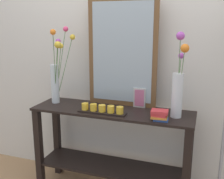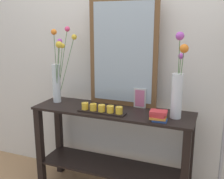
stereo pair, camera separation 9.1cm
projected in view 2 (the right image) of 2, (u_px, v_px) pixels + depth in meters
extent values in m
cube|color=silver|center=(125.00, 38.00, 2.39)|extent=(6.40, 0.08, 2.70)
cube|color=black|center=(112.00, 111.00, 2.24)|extent=(1.34, 0.39, 0.02)
cube|color=black|center=(112.00, 167.00, 2.37)|extent=(1.28, 0.35, 0.02)
cube|color=black|center=(40.00, 149.00, 2.42)|extent=(0.06, 0.06, 0.76)
cube|color=black|center=(185.00, 179.00, 1.97)|extent=(0.06, 0.06, 0.76)
cube|color=black|center=(59.00, 136.00, 2.70)|extent=(0.06, 0.06, 0.76)
cube|color=black|center=(189.00, 159.00, 2.25)|extent=(0.06, 0.06, 0.76)
cube|color=brown|center=(123.00, 53.00, 2.27)|extent=(0.60, 0.03, 0.91)
cube|color=#9EADB7|center=(122.00, 53.00, 2.25)|extent=(0.52, 0.00, 0.83)
cylinder|color=silver|center=(56.00, 83.00, 2.42)|extent=(0.07, 0.07, 0.34)
cylinder|color=#4C753D|center=(58.00, 71.00, 2.40)|extent=(0.03, 0.05, 0.53)
sphere|color=#B24CB7|center=(60.00, 41.00, 2.35)|extent=(0.04, 0.04, 0.04)
cylinder|color=#4C753D|center=(58.00, 73.00, 2.36)|extent=(0.08, 0.04, 0.50)
sphere|color=yellow|center=(59.00, 45.00, 2.27)|extent=(0.06, 0.06, 0.06)
cylinder|color=#4C753D|center=(62.00, 65.00, 2.41)|extent=(0.09, 0.09, 0.63)
sphere|color=#EA4275|center=(67.00, 29.00, 2.36)|extent=(0.05, 0.05, 0.05)
cylinder|color=#4C753D|center=(60.00, 74.00, 2.39)|extent=(0.06, 0.04, 0.49)
sphere|color=yellow|center=(62.00, 46.00, 2.34)|extent=(0.04, 0.04, 0.04)
cylinder|color=#4C753D|center=(56.00, 68.00, 2.32)|extent=(0.08, 0.14, 0.61)
sphere|color=orange|center=(54.00, 32.00, 2.17)|extent=(0.05, 0.05, 0.05)
cylinder|color=#4C753D|center=(66.00, 69.00, 2.42)|extent=(0.12, 0.13, 0.56)
sphere|color=yellow|center=(74.00, 37.00, 2.39)|extent=(0.05, 0.05, 0.05)
cylinder|color=silver|center=(177.00, 96.00, 2.02)|extent=(0.08, 0.08, 0.34)
cylinder|color=#4C753D|center=(180.00, 83.00, 1.96)|extent=(0.04, 0.08, 0.51)
sphere|color=orange|center=(184.00, 49.00, 1.86)|extent=(0.06, 0.06, 0.06)
cylinder|color=#4C753D|center=(178.00, 86.00, 2.01)|extent=(0.01, 0.06, 0.44)
sphere|color=#B24CB7|center=(181.00, 56.00, 1.98)|extent=(0.04, 0.04, 0.04)
cylinder|color=#4C753D|center=(178.00, 77.00, 1.97)|extent=(0.01, 0.04, 0.59)
sphere|color=#B24CB7|center=(180.00, 36.00, 1.88)|extent=(0.06, 0.06, 0.06)
cube|color=black|center=(102.00, 112.00, 2.16)|extent=(0.39, 0.09, 0.01)
cylinder|color=gold|center=(85.00, 106.00, 2.21)|extent=(0.06, 0.06, 0.05)
cylinder|color=gold|center=(93.00, 107.00, 2.18)|extent=(0.06, 0.06, 0.05)
cylinder|color=gold|center=(102.00, 108.00, 2.15)|extent=(0.06, 0.06, 0.05)
cylinder|color=gold|center=(110.00, 109.00, 2.13)|extent=(0.06, 0.06, 0.05)
cylinder|color=gold|center=(119.00, 110.00, 2.10)|extent=(0.06, 0.06, 0.05)
cube|color=#B7B2AD|center=(140.00, 98.00, 2.28)|extent=(0.10, 0.01, 0.17)
cube|color=#BB5C81|center=(140.00, 98.00, 2.27)|extent=(0.08, 0.00, 0.14)
cube|color=#2D519E|center=(160.00, 120.00, 1.98)|extent=(0.11, 0.08, 0.02)
cube|color=orange|center=(158.00, 118.00, 1.97)|extent=(0.12, 0.09, 0.02)
cube|color=#C63338|center=(158.00, 115.00, 1.98)|extent=(0.11, 0.09, 0.02)
cube|color=#C63338|center=(159.00, 112.00, 1.97)|extent=(0.13, 0.10, 0.02)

